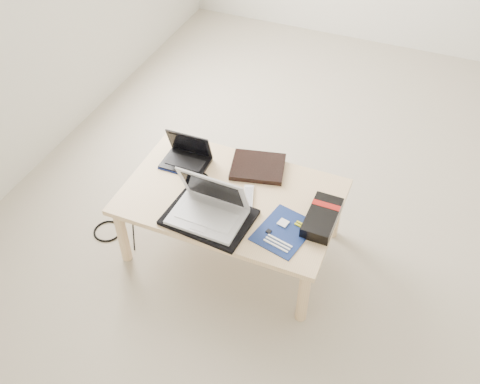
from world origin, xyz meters
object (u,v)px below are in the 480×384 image
at_px(white_laptop, 209,207).
at_px(netbook, 187,157).
at_px(gpu_box, 322,218).
at_px(coffee_table, 231,201).

bearing_deg(white_laptop, netbook, 131.14).
relative_size(netbook, white_laptop, 0.70).
distance_m(netbook, gpu_box, 0.82).
distance_m(coffee_table, white_laptop, 0.22).
height_order(netbook, gpu_box, netbook).
relative_size(netbook, gpu_box, 0.90).
relative_size(coffee_table, white_laptop, 3.09).
distance_m(netbook, white_laptop, 0.44).
bearing_deg(gpu_box, white_laptop, -160.92).
bearing_deg(gpu_box, coffee_table, 179.25).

